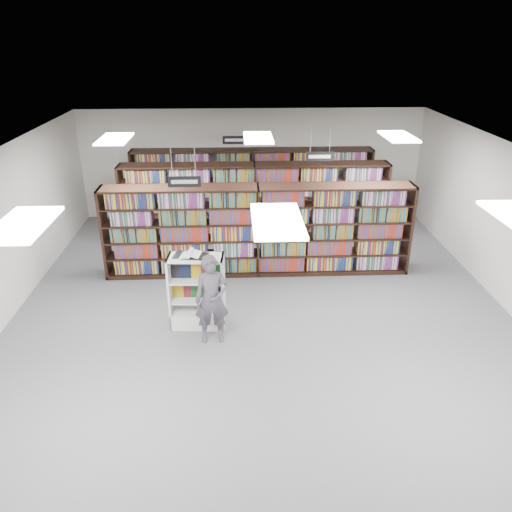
{
  "coord_description": "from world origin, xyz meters",
  "views": [
    {
      "loc": [
        -0.49,
        -8.59,
        5.25
      ],
      "look_at": [
        -0.11,
        0.5,
        1.1
      ],
      "focal_mm": 35.0,
      "sensor_mm": 36.0,
      "label": 1
    }
  ],
  "objects_px": {
    "endcap_display": "(198,301)",
    "shopper": "(212,300)",
    "bookshelf_row_near": "(258,231)",
    "open_book": "(190,254)"
  },
  "relations": [
    {
      "from": "endcap_display",
      "to": "shopper",
      "type": "distance_m",
      "value": 0.75
    },
    {
      "from": "bookshelf_row_near",
      "to": "shopper",
      "type": "xyz_separation_m",
      "value": [
        -0.95,
        -2.79,
        -0.2
      ]
    },
    {
      "from": "endcap_display",
      "to": "open_book",
      "type": "distance_m",
      "value": 1.0
    },
    {
      "from": "endcap_display",
      "to": "open_book",
      "type": "xyz_separation_m",
      "value": [
        -0.09,
        0.0,
        0.99
      ]
    },
    {
      "from": "open_book",
      "to": "bookshelf_row_near",
      "type": "bearing_deg",
      "value": 69.41
    },
    {
      "from": "endcap_display",
      "to": "bookshelf_row_near",
      "type": "bearing_deg",
      "value": 63.89
    },
    {
      "from": "shopper",
      "to": "bookshelf_row_near",
      "type": "bearing_deg",
      "value": 66.57
    },
    {
      "from": "endcap_display",
      "to": "shopper",
      "type": "relative_size",
      "value": 0.86
    },
    {
      "from": "endcap_display",
      "to": "shopper",
      "type": "height_order",
      "value": "shopper"
    },
    {
      "from": "bookshelf_row_near",
      "to": "shopper",
      "type": "distance_m",
      "value": 2.95
    }
  ]
}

